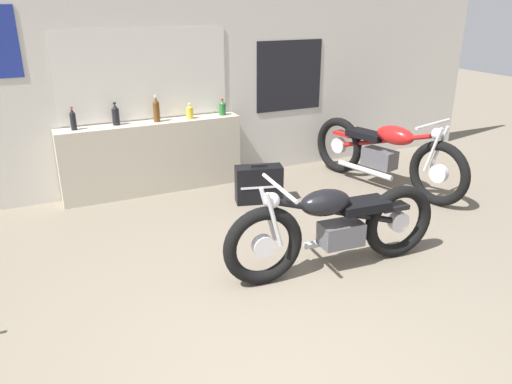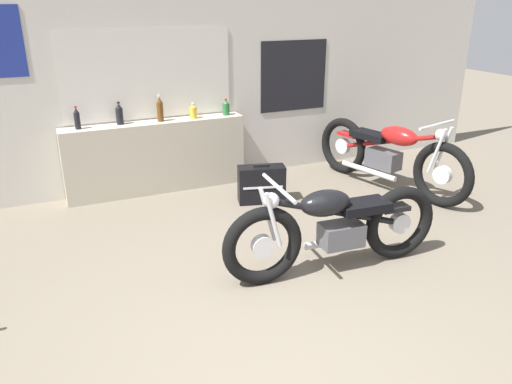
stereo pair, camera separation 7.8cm
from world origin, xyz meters
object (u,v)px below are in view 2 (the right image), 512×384
(bottle_leftmost, at_px, (77,119))
(bottle_center, at_px, (160,110))
(bottle_rightmost, at_px, (226,108))
(bottle_left_center, at_px, (119,114))
(bottle_right_center, at_px, (193,111))
(hard_case_black, at_px, (261,184))
(motorcycle_red, at_px, (389,154))
(motorcycle_black, at_px, (335,227))

(bottle_leftmost, relative_size, bottle_center, 0.82)
(bottle_center, xyz_separation_m, bottle_rightmost, (0.82, 0.00, -0.05))
(bottle_left_center, bearing_deg, bottle_center, -5.18)
(bottle_right_center, xyz_separation_m, hard_case_black, (0.52, -0.83, -0.72))
(bottle_right_center, xyz_separation_m, bottle_rightmost, (0.42, 0.01, 0.01))
(bottle_leftmost, distance_m, bottle_center, 0.92)
(bottle_leftmost, height_order, bottle_rightmost, bottle_leftmost)
(bottle_left_center, bearing_deg, motorcycle_red, -20.30)
(bottle_leftmost, xyz_separation_m, hard_case_black, (1.84, -0.85, -0.75))
(bottle_leftmost, relative_size, bottle_left_center, 0.99)
(bottle_left_center, distance_m, motorcycle_black, 2.90)
(bottle_rightmost, height_order, hard_case_black, bottle_rightmost)
(bottle_center, bearing_deg, hard_case_black, -42.57)
(motorcycle_black, bearing_deg, bottle_leftmost, 125.21)
(bottle_right_center, relative_size, hard_case_black, 0.32)
(bottle_right_center, bearing_deg, motorcycle_black, -79.86)
(bottle_center, bearing_deg, motorcycle_red, -22.82)
(bottle_right_center, bearing_deg, hard_case_black, -58.13)
(bottle_right_center, bearing_deg, bottle_center, 178.99)
(hard_case_black, bearing_deg, bottle_rightmost, 96.49)
(bottle_left_center, height_order, bottle_right_center, bottle_left_center)
(bottle_right_center, relative_size, motorcycle_red, 0.09)
(bottle_left_center, relative_size, motorcycle_black, 0.13)
(bottle_left_center, distance_m, bottle_rightmost, 1.28)
(bottle_center, relative_size, motorcycle_black, 0.16)
(bottle_center, relative_size, bottle_right_center, 1.68)
(bottle_center, xyz_separation_m, bottle_right_center, (0.40, -0.01, -0.06))
(bottle_leftmost, height_order, hard_case_black, bottle_leftmost)
(bottle_left_center, relative_size, hard_case_black, 0.45)
(bottle_leftmost, relative_size, motorcycle_black, 0.13)
(bottle_center, relative_size, bottle_rightmost, 1.56)
(bottle_center, relative_size, hard_case_black, 0.54)
(bottle_left_center, height_order, hard_case_black, bottle_left_center)
(bottle_rightmost, distance_m, hard_case_black, 1.12)
(bottle_right_center, height_order, hard_case_black, bottle_right_center)
(bottle_left_center, distance_m, bottle_center, 0.46)
(bottle_left_center, relative_size, bottle_rightmost, 1.30)
(bottle_leftmost, distance_m, hard_case_black, 2.16)
(bottle_leftmost, relative_size, bottle_rightmost, 1.28)
(bottle_rightmost, distance_m, motorcycle_red, 2.06)
(bottle_rightmost, bearing_deg, hard_case_black, -83.51)
(bottle_leftmost, height_order, bottle_left_center, bottle_left_center)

